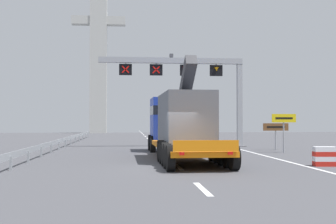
{
  "coord_description": "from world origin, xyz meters",
  "views": [
    {
      "loc": [
        -1.93,
        -18.83,
        2.1
      ],
      "look_at": [
        0.68,
        8.8,
        2.67
      ],
      "focal_mm": 45.18,
      "sensor_mm": 36.0,
      "label": 1
    }
  ],
  "objects_px": {
    "bridge_pylon_distant": "(99,40)",
    "overhead_lane_gantry": "(191,75)",
    "exit_sign_yellow": "(284,123)",
    "crash_barrier_striped": "(325,156)",
    "heavy_haul_truck_orange": "(178,123)",
    "tourist_info_sign_brown": "(276,129)"
  },
  "relations": [
    {
      "from": "overhead_lane_gantry",
      "to": "tourist_info_sign_brown",
      "type": "distance_m",
      "value": 8.28
    },
    {
      "from": "heavy_haul_truck_orange",
      "to": "bridge_pylon_distant",
      "type": "relative_size",
      "value": 0.46
    },
    {
      "from": "heavy_haul_truck_orange",
      "to": "tourist_info_sign_brown",
      "type": "bearing_deg",
      "value": 30.23
    },
    {
      "from": "heavy_haul_truck_orange",
      "to": "crash_barrier_striped",
      "type": "relative_size",
      "value": 13.5
    },
    {
      "from": "crash_barrier_striped",
      "to": "exit_sign_yellow",
      "type": "bearing_deg",
      "value": 82.1
    },
    {
      "from": "heavy_haul_truck_orange",
      "to": "overhead_lane_gantry",
      "type": "bearing_deg",
      "value": 76.98
    },
    {
      "from": "overhead_lane_gantry",
      "to": "exit_sign_yellow",
      "type": "distance_m",
      "value": 9.39
    },
    {
      "from": "overhead_lane_gantry",
      "to": "heavy_haul_truck_orange",
      "type": "bearing_deg",
      "value": -103.02
    },
    {
      "from": "exit_sign_yellow",
      "to": "tourist_info_sign_brown",
      "type": "distance_m",
      "value": 2.39
    },
    {
      "from": "overhead_lane_gantry",
      "to": "exit_sign_yellow",
      "type": "height_order",
      "value": "overhead_lane_gantry"
    },
    {
      "from": "crash_barrier_striped",
      "to": "bridge_pylon_distant",
      "type": "bearing_deg",
      "value": 104.8
    },
    {
      "from": "exit_sign_yellow",
      "to": "tourist_info_sign_brown",
      "type": "bearing_deg",
      "value": 83.02
    },
    {
      "from": "overhead_lane_gantry",
      "to": "tourist_info_sign_brown",
      "type": "height_order",
      "value": "overhead_lane_gantry"
    },
    {
      "from": "bridge_pylon_distant",
      "to": "overhead_lane_gantry",
      "type": "bearing_deg",
      "value": -75.33
    },
    {
      "from": "exit_sign_yellow",
      "to": "bridge_pylon_distant",
      "type": "xyz_separation_m",
      "value": [
        -15.18,
        45.19,
        13.77
      ]
    },
    {
      "from": "heavy_haul_truck_orange",
      "to": "exit_sign_yellow",
      "type": "bearing_deg",
      "value": 15.78
    },
    {
      "from": "heavy_haul_truck_orange",
      "to": "tourist_info_sign_brown",
      "type": "distance_m",
      "value": 8.67
    },
    {
      "from": "overhead_lane_gantry",
      "to": "exit_sign_yellow",
      "type": "xyz_separation_m",
      "value": [
        5.14,
        -6.85,
        -3.85
      ]
    },
    {
      "from": "overhead_lane_gantry",
      "to": "bridge_pylon_distant",
      "type": "distance_m",
      "value": 40.85
    },
    {
      "from": "overhead_lane_gantry",
      "to": "heavy_haul_truck_orange",
      "type": "distance_m",
      "value": 9.89
    },
    {
      "from": "exit_sign_yellow",
      "to": "crash_barrier_striped",
      "type": "bearing_deg",
      "value": -97.9
    },
    {
      "from": "exit_sign_yellow",
      "to": "bridge_pylon_distant",
      "type": "bearing_deg",
      "value": 108.57
    }
  ]
}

